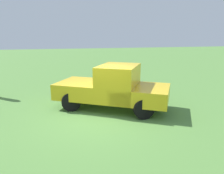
% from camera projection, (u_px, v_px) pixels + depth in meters
% --- Properties ---
extents(ground_plane, '(80.00, 80.00, 0.00)m').
position_uv_depth(ground_plane, '(97.00, 118.00, 8.00)').
color(ground_plane, '#54843D').
extents(pickup_truck, '(4.88, 3.98, 1.80)m').
position_uv_depth(pickup_truck, '(115.00, 86.00, 8.86)').
color(pickup_truck, black).
rests_on(pickup_truck, ground_plane).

